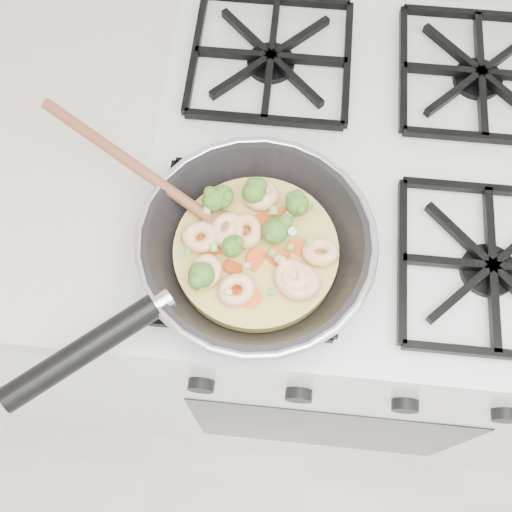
{
  "coord_description": "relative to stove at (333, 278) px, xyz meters",
  "views": [
    {
      "loc": [
        -0.11,
        1.23,
        1.62
      ],
      "look_at": [
        -0.14,
        1.53,
        0.93
      ],
      "focal_mm": 43.34,
      "sensor_mm": 36.0,
      "label": 1
    }
  ],
  "objects": [
    {
      "name": "stove",
      "position": [
        0.0,
        0.0,
        0.0
      ],
      "size": [
        0.6,
        0.6,
        0.92
      ],
      "color": "white",
      "rests_on": "ground"
    },
    {
      "name": "skillet",
      "position": [
        -0.15,
        -0.17,
        0.5
      ],
      "size": [
        0.42,
        0.37,
        0.1
      ],
      "rotation": [
        0.0,
        0.0,
        -0.14
      ],
      "color": "black",
      "rests_on": "stove"
    }
  ]
}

